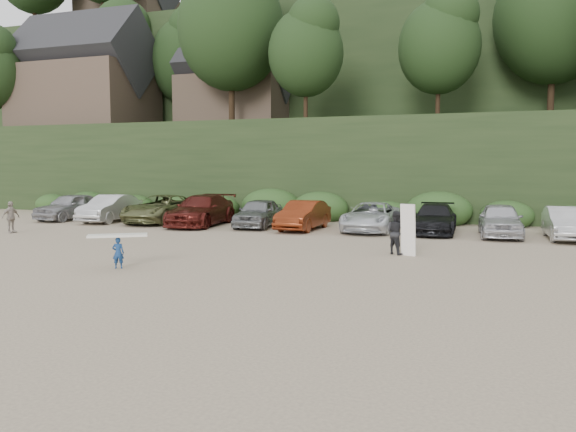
% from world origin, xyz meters
% --- Properties ---
extents(ground, '(120.00, 120.00, 0.00)m').
position_xyz_m(ground, '(0.00, 0.00, 0.00)').
color(ground, tan).
rests_on(ground, ground).
extents(hillside_backdrop, '(90.00, 41.50, 28.00)m').
position_xyz_m(hillside_backdrop, '(-0.26, 35.93, 11.22)').
color(hillside_backdrop, black).
rests_on(hillside_backdrop, ground).
extents(parked_cars, '(39.76, 6.28, 1.62)m').
position_xyz_m(parked_cars, '(2.21, 9.98, 0.75)').
color(parked_cars, '#9A9A9E').
rests_on(parked_cars, ground).
extents(distant_walker, '(0.52, 0.93, 1.51)m').
position_xyz_m(distant_walker, '(-14.62, 3.82, 0.75)').
color(distant_walker, gray).
rests_on(distant_walker, ground).
extents(child_surfer, '(1.78, 1.38, 1.07)m').
position_xyz_m(child_surfer, '(-4.20, -2.26, 0.73)').
color(child_surfer, navy).
rests_on(child_surfer, ground).
extents(adult_surfer, '(1.23, 0.96, 1.85)m').
position_xyz_m(adult_surfer, '(3.57, 3.37, 0.80)').
color(adult_surfer, black).
rests_on(adult_surfer, ground).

